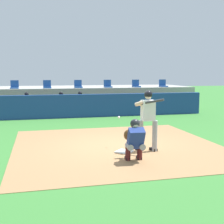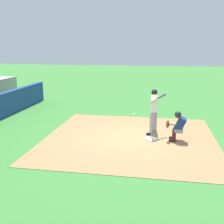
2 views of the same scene
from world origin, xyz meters
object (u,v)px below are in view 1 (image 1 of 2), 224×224
at_px(home_plate, 124,152).
at_px(stadium_seat_4, 108,85).
at_px(batter_at_plate, 148,117).
at_px(stadium_seat_6, 163,85).
at_px(dugout_player_2, 81,103).
at_px(dugout_player_1, 61,103).
at_px(stadium_seat_5, 136,85).
at_px(stadium_seat_2, 47,86).
at_px(dugout_player_0, 27,104).
at_px(stadium_seat_1, 15,86).
at_px(stadium_seat_3, 78,86).
at_px(catcher_crouched, 135,139).

distance_m(home_plate, stadium_seat_4, 10.46).
bearing_deg(batter_at_plate, stadium_seat_6, 64.49).
height_order(batter_at_plate, dugout_player_2, batter_at_plate).
bearing_deg(dugout_player_1, stadium_seat_5, 22.54).
relative_size(home_plate, stadium_seat_2, 0.92).
relative_size(dugout_player_0, dugout_player_2, 1.00).
relative_size(dugout_player_0, stadium_seat_1, 2.71).
xyz_separation_m(dugout_player_1, stadium_seat_2, (-0.67, 2.03, 0.86)).
bearing_deg(stadium_seat_6, stadium_seat_1, 180.00).
bearing_deg(dugout_player_0, dugout_player_1, 0.00).
relative_size(home_plate, stadium_seat_3, 0.92).
height_order(catcher_crouched, stadium_seat_2, stadium_seat_2).
bearing_deg(stadium_seat_6, stadium_seat_2, 180.00).
height_order(stadium_seat_4, stadium_seat_5, same).
bearing_deg(dugout_player_2, stadium_seat_1, 150.28).
relative_size(dugout_player_2, stadium_seat_1, 2.71).
bearing_deg(stadium_seat_3, dugout_player_1, -120.30).
bearing_deg(stadium_seat_4, stadium_seat_3, 180.00).
bearing_deg(catcher_crouched, home_plate, 90.41).
bearing_deg(dugout_player_0, home_plate, -69.86).
distance_m(dugout_player_2, stadium_seat_4, 2.98).
bearing_deg(dugout_player_0, stadium_seat_6, 13.37).
xyz_separation_m(stadium_seat_1, stadium_seat_6, (9.29, 0.00, 0.00)).
height_order(home_plate, catcher_crouched, catcher_crouched).
xyz_separation_m(batter_at_plate, stadium_seat_6, (4.88, 10.23, 0.50)).
relative_size(home_plate, batter_at_plate, 0.24).
height_order(batter_at_plate, stadium_seat_1, stadium_seat_1).
bearing_deg(stadium_seat_6, stadium_seat_3, 180.00).
bearing_deg(catcher_crouched, stadium_seat_1, 108.52).
height_order(dugout_player_1, stadium_seat_5, stadium_seat_5).
bearing_deg(dugout_player_2, batter_at_plate, -84.14).
bearing_deg(batter_at_plate, stadium_seat_1, 113.30).
xyz_separation_m(dugout_player_2, stadium_seat_1, (-3.56, 2.03, 0.86)).
xyz_separation_m(batter_at_plate, dugout_player_1, (-1.88, 8.19, -0.36)).
relative_size(dugout_player_2, stadium_seat_3, 2.71).
bearing_deg(stadium_seat_3, catcher_crouched, -89.97).
xyz_separation_m(catcher_crouched, stadium_seat_2, (-1.86, 11.11, 0.93)).
height_order(dugout_player_0, stadium_seat_5, stadium_seat_5).
relative_size(catcher_crouched, stadium_seat_4, 4.11).
bearing_deg(stadium_seat_5, stadium_seat_4, 180.00).
xyz_separation_m(dugout_player_1, stadium_seat_3, (1.19, 2.03, 0.86)).
height_order(home_plate, stadium_seat_1, stadium_seat_1).
distance_m(home_plate, dugout_player_0, 8.70).
bearing_deg(batter_at_plate, stadium_seat_4, 83.49).
bearing_deg(dugout_player_2, dugout_player_1, 180.00).
bearing_deg(stadium_seat_4, catcher_crouched, -99.46).
relative_size(dugout_player_2, stadium_seat_5, 2.71).
bearing_deg(stadium_seat_5, stadium_seat_3, 180.00).
height_order(dugout_player_1, stadium_seat_3, stadium_seat_3).
height_order(stadium_seat_2, stadium_seat_6, same).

